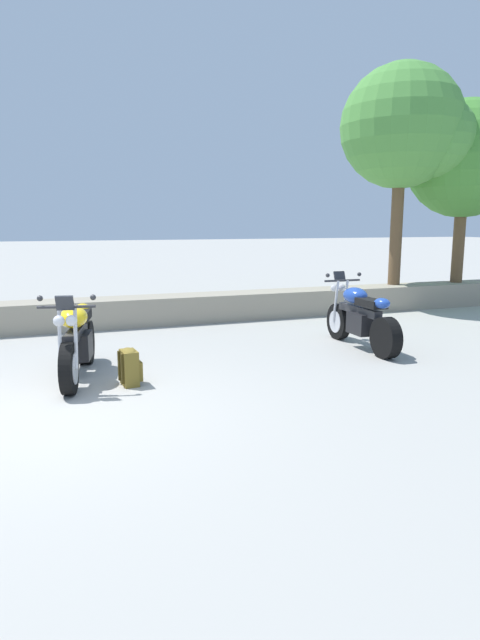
% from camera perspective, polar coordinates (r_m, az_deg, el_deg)
% --- Properties ---
extents(ground_plane, '(120.00, 120.00, 0.00)m').
position_cam_1_polar(ground_plane, '(6.13, -20.35, -9.42)').
color(ground_plane, '#A3A099').
extents(stone_wall, '(36.00, 0.80, 0.55)m').
position_cam_1_polar(stone_wall, '(10.73, -20.52, 0.34)').
color(stone_wall, gray).
rests_on(stone_wall, ground).
extents(motorcycle_yellow_near_left, '(0.76, 2.05, 1.18)m').
position_cam_1_polar(motorcycle_yellow_near_left, '(7.29, -16.84, -2.17)').
color(motorcycle_yellow_near_left, black).
rests_on(motorcycle_yellow_near_left, ground).
extents(motorcycle_blue_centre, '(0.67, 2.06, 1.18)m').
position_cam_1_polar(motorcycle_blue_centre, '(8.90, 12.56, 0.21)').
color(motorcycle_blue_centre, black).
rests_on(motorcycle_blue_centre, ground).
extents(rider_backpack, '(0.28, 0.31, 0.47)m').
position_cam_1_polar(rider_backpack, '(6.86, -11.55, -4.78)').
color(rider_backpack, brown).
rests_on(rider_backpack, ground).
extents(leafy_tree_far_left, '(2.90, 2.76, 4.98)m').
position_cam_1_polar(leafy_tree_far_left, '(13.51, 17.37, 18.62)').
color(leafy_tree_far_left, brown).
rests_on(leafy_tree_far_left, stone_wall).
extents(leafy_tree_mid_left, '(2.89, 2.75, 4.32)m').
position_cam_1_polar(leafy_tree_mid_left, '(14.45, 23.24, 15.08)').
color(leafy_tree_mid_left, brown).
rests_on(leafy_tree_mid_left, stone_wall).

